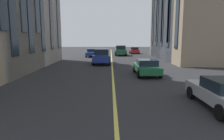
{
  "coord_description": "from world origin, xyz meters",
  "views": [
    {
      "loc": [
        1.4,
        0.21,
        3.12
      ],
      "look_at": [
        13.32,
        0.11,
        1.27
      ],
      "focal_mm": 32.32,
      "sensor_mm": 36.0,
      "label": 1
    }
  ],
  "objects_px": {
    "car_green_trailing": "(121,50)",
    "car_blue_near": "(102,56)",
    "car_silver_far": "(224,93)",
    "car_red_mid": "(134,50)",
    "car_blue_parked_b": "(92,53)",
    "car_green_parked_a": "(147,67)"
  },
  "relations": [
    {
      "from": "car_green_parked_a",
      "to": "car_red_mid",
      "type": "xyz_separation_m",
      "value": [
        25.66,
        -1.97,
        -0.0
      ]
    },
    {
      "from": "car_green_trailing",
      "to": "car_green_parked_a",
      "type": "height_order",
      "value": "car_green_trailing"
    },
    {
      "from": "car_silver_far",
      "to": "car_red_mid",
      "type": "distance_m",
      "value": 34.11
    },
    {
      "from": "car_silver_far",
      "to": "car_blue_near",
      "type": "height_order",
      "value": "car_blue_near"
    },
    {
      "from": "car_red_mid",
      "to": "car_blue_near",
      "type": "bearing_deg",
      "value": 160.76
    },
    {
      "from": "car_blue_near",
      "to": "car_green_parked_a",
      "type": "bearing_deg",
      "value": -152.12
    },
    {
      "from": "car_red_mid",
      "to": "car_silver_far",
      "type": "bearing_deg",
      "value": 180.0
    },
    {
      "from": "car_silver_far",
      "to": "car_green_parked_a",
      "type": "xyz_separation_m",
      "value": [
        8.45,
        1.97,
        0.0
      ]
    },
    {
      "from": "car_green_trailing",
      "to": "car_green_parked_a",
      "type": "xyz_separation_m",
      "value": [
        -20.94,
        -1.2,
        -0.27
      ]
    },
    {
      "from": "car_silver_far",
      "to": "car_green_parked_a",
      "type": "relative_size",
      "value": 1.0
    },
    {
      "from": "car_blue_parked_b",
      "to": "car_red_mid",
      "type": "height_order",
      "value": "car_red_mid"
    },
    {
      "from": "car_blue_parked_b",
      "to": "car_red_mid",
      "type": "distance_m",
      "value": 11.07
    },
    {
      "from": "car_silver_far",
      "to": "car_red_mid",
      "type": "relative_size",
      "value": 1.13
    },
    {
      "from": "car_green_trailing",
      "to": "car_blue_near",
      "type": "relative_size",
      "value": 1.0
    },
    {
      "from": "car_green_trailing",
      "to": "car_silver_far",
      "type": "bearing_deg",
      "value": -173.84
    },
    {
      "from": "car_silver_far",
      "to": "car_blue_parked_b",
      "type": "distance_m",
      "value": 28.08
    },
    {
      "from": "car_blue_parked_b",
      "to": "car_blue_near",
      "type": "bearing_deg",
      "value": -168.32
    },
    {
      "from": "car_green_parked_a",
      "to": "car_blue_near",
      "type": "bearing_deg",
      "value": 27.88
    },
    {
      "from": "car_green_parked_a",
      "to": "car_red_mid",
      "type": "bearing_deg",
      "value": -4.39
    },
    {
      "from": "car_red_mid",
      "to": "car_green_parked_a",
      "type": "bearing_deg",
      "value": 175.61
    },
    {
      "from": "car_red_mid",
      "to": "car_blue_parked_b",
      "type": "bearing_deg",
      "value": 131.17
    },
    {
      "from": "car_green_trailing",
      "to": "car_red_mid",
      "type": "relative_size",
      "value": 1.21
    }
  ]
}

